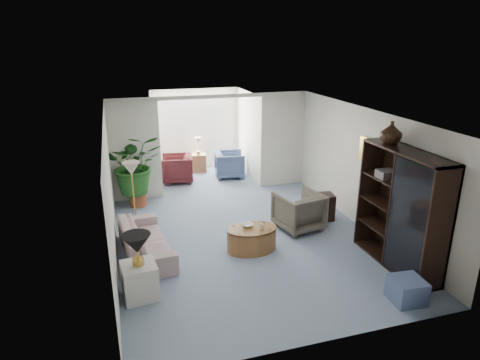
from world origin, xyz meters
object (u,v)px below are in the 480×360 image
object	(u,v)px
end_table	(140,281)
wingback_chair	(299,211)
coffee_cup	(261,227)
sunroom_chair_maroon	(177,169)
table_lamp	(137,244)
sunroom_chair_blue	(230,164)
side_table_dark	(322,207)
plant_pot	(138,199)
framed_picture	(369,151)
coffee_bowl	(248,225)
ottoman	(407,290)
entertainment_cabinet	(401,210)
floor_lamp	(131,169)
coffee_table	(252,239)
sofa	(146,240)
cabinet_urn	(391,132)
sunroom_table	(199,163)

from	to	relation	value
end_table	wingback_chair	bearing A→B (deg)	24.81
coffee_cup	sunroom_chair_maroon	bearing A→B (deg)	101.22
table_lamp	sunroom_chair_blue	xyz separation A→B (m)	(2.90, 5.28, -0.54)
side_table_dark	plant_pot	size ratio (longest dim) A/B	1.44
framed_picture	plant_pot	bearing A→B (deg)	148.69
wingback_chair	sunroom_chair_maroon	xyz separation A→B (m)	(-1.96, 3.73, -0.02)
framed_picture	sunroom_chair_maroon	distance (m)	5.41
table_lamp	coffee_bowl	bearing A→B (deg)	26.64
side_table_dark	sunroom_chair_maroon	xyz separation A→B (m)	(-2.66, 3.43, 0.09)
framed_picture	wingback_chair	world-z (taller)	framed_picture
side_table_dark	sunroom_chair_maroon	distance (m)	4.34
end_table	plant_pot	xyz separation A→B (m)	(0.22, 3.83, -0.12)
side_table_dark	plant_pot	distance (m)	4.32
coffee_cup	plant_pot	size ratio (longest dim) A/B	0.26
end_table	ottoman	xyz separation A→B (m)	(3.88, -1.29, -0.10)
coffee_cup	entertainment_cabinet	world-z (taller)	entertainment_cabinet
floor_lamp	plant_pot	distance (m)	1.52
floor_lamp	coffee_bowl	distance (m)	2.74
side_table_dark	coffee_table	bearing A→B (deg)	-154.76
sofa	ottoman	bearing A→B (deg)	-131.30
coffee_cup	floor_lamp	bearing A→B (deg)	138.33
coffee_cup	end_table	bearing A→B (deg)	-159.70
framed_picture	plant_pot	world-z (taller)	framed_picture
cabinet_urn	plant_pot	xyz separation A→B (m)	(-4.18, 3.60, -2.12)
end_table	cabinet_urn	distance (m)	4.84
coffee_cup	ottoman	world-z (taller)	coffee_cup
sofa	coffee_table	size ratio (longest dim) A/B	2.05
cabinet_urn	sunroom_chair_blue	world-z (taller)	cabinet_urn
entertainment_cabinet	ottoman	xyz separation A→B (m)	(-0.52, -1.01, -0.86)
end_table	entertainment_cabinet	size ratio (longest dim) A/B	0.27
coffee_table	entertainment_cabinet	size ratio (longest dim) A/B	0.46
floor_lamp	coffee_table	xyz separation A→B (m)	(2.03, -1.84, -1.02)
end_table	floor_lamp	size ratio (longest dim) A/B	1.57
cabinet_urn	side_table_dark	bearing A→B (deg)	101.82
coffee_cup	cabinet_urn	xyz separation A→B (m)	(2.12, -0.62, 1.78)
plant_pot	sunroom_chair_maroon	size ratio (longest dim) A/B	0.48
plant_pot	sunroom_chair_maroon	bearing A→B (deg)	51.05
framed_picture	cabinet_urn	world-z (taller)	cabinet_urn
sunroom_table	end_table	bearing A→B (deg)	-109.60
sunroom_chair_blue	sunroom_table	distance (m)	1.07
end_table	entertainment_cabinet	world-z (taller)	entertainment_cabinet
sofa	plant_pot	world-z (taller)	sofa
end_table	coffee_bowl	distance (m)	2.33
table_lamp	side_table_dark	bearing A→B (deg)	24.53
table_lamp	side_table_dark	xyz separation A→B (m)	(4.06, 1.85, -0.63)
floor_lamp	wingback_chair	distance (m)	3.58
table_lamp	ottoman	bearing A→B (deg)	-18.40
sunroom_table	entertainment_cabinet	bearing A→B (deg)	-70.35
floor_lamp	coffee_cup	size ratio (longest dim) A/B	3.43
end_table	floor_lamp	distance (m)	2.95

